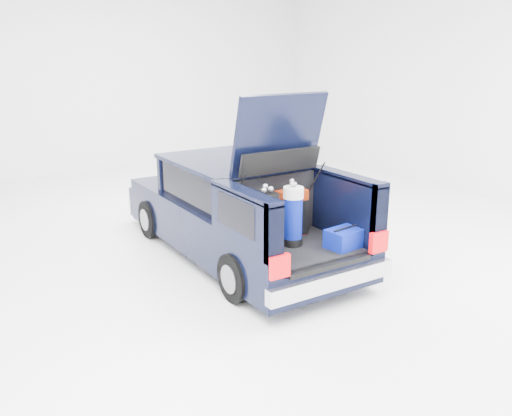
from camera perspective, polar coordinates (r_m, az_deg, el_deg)
ground at (r=8.24m, az=-1.85°, el=-4.88°), size 14.00×14.00×0.00m
car at (r=8.11m, az=-2.27°, el=-0.22°), size 1.87×4.65×2.47m
red_suitcase at (r=7.18m, az=3.76°, el=-0.52°), size 0.41×0.28×0.65m
black_golf_bag at (r=6.42m, az=1.19°, el=-1.74°), size 0.25×0.32×0.87m
blue_golf_bag at (r=6.78m, az=3.91°, el=-0.82°), size 0.30×0.30×0.86m
blue_duffel at (r=6.88m, az=9.41°, el=-3.10°), size 0.53×0.38×0.26m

